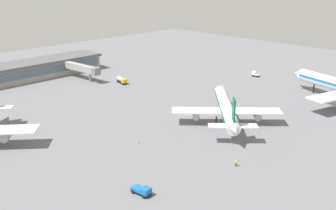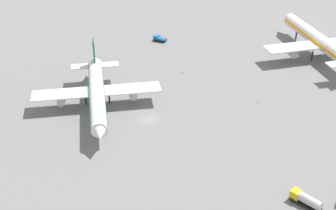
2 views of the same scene
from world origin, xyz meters
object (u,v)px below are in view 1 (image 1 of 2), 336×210
at_px(pushback_tractor, 142,190).
at_px(safety_cone_far_side, 139,142).
at_px(ground_crew_worker, 236,163).
at_px(fuel_truck, 122,80).
at_px(safety_cone_near_gate, 94,115).
at_px(airplane_at_gate, 226,108).
at_px(baggage_tug, 255,74).
at_px(safety_cone_mid_apron, 17,115).

xyz_separation_m(pushback_tractor, safety_cone_far_side, (-16.16, -19.82, -0.67)).
height_order(ground_crew_worker, safety_cone_far_side, ground_crew_worker).
xyz_separation_m(fuel_truck, safety_cone_near_gate, (31.08, 24.41, -1.09)).
xyz_separation_m(airplane_at_gate, safety_cone_near_gate, (26.01, -33.46, -4.32)).
distance_m(airplane_at_gate, baggage_tug, 59.53).
bearing_deg(safety_cone_near_gate, baggage_tug, 173.48).
bearing_deg(airplane_at_gate, safety_cone_far_side, 122.59).
xyz_separation_m(airplane_at_gate, fuel_truck, (-5.07, -57.88, -3.23)).
distance_m(ground_crew_worker, safety_cone_near_gate, 52.91).
bearing_deg(safety_cone_far_side, safety_cone_mid_apron, -72.45).
distance_m(fuel_truck, safety_cone_near_gate, 39.53).
relative_size(baggage_tug, ground_crew_worker, 2.14).
distance_m(safety_cone_near_gate, safety_cone_mid_apron, 25.02).
relative_size(ground_crew_worker, safety_cone_near_gate, 2.78).
xyz_separation_m(fuel_truck, ground_crew_worker, (26.51, 77.12, -0.54)).
bearing_deg(ground_crew_worker, baggage_tug, -150.89).
relative_size(safety_cone_near_gate, safety_cone_mid_apron, 1.00).
height_order(baggage_tug, safety_cone_near_gate, baggage_tug).
bearing_deg(safety_cone_mid_apron, ground_crew_worker, 107.28).
bearing_deg(pushback_tractor, safety_cone_mid_apron, 171.10).
bearing_deg(fuel_truck, baggage_tug, 67.12).
xyz_separation_m(baggage_tug, safety_cone_far_side, (83.69, 17.05, -0.86)).
height_order(pushback_tractor, safety_cone_far_side, pushback_tractor).
bearing_deg(fuel_truck, ground_crew_worker, -7.51).
xyz_separation_m(fuel_truck, safety_cone_mid_apron, (48.50, 6.46, -1.09)).
height_order(fuel_truck, safety_cone_mid_apron, fuel_truck).
distance_m(pushback_tractor, safety_cone_near_gate, 50.06).
bearing_deg(safety_cone_far_side, safety_cone_near_gate, -97.50).
height_order(safety_cone_near_gate, safety_cone_far_side, same).
xyz_separation_m(safety_cone_near_gate, safety_cone_far_side, (3.45, 26.22, 0.00)).
bearing_deg(airplane_at_gate, pushback_tractor, 151.81).
height_order(airplane_at_gate, baggage_tug, airplane_at_gate).
bearing_deg(safety_cone_near_gate, airplane_at_gate, 127.85).
distance_m(ground_crew_worker, safety_cone_far_side, 27.67).
relative_size(ground_crew_worker, safety_cone_far_side, 2.78).
relative_size(fuel_truck, safety_cone_near_gate, 10.92).
height_order(fuel_truck, safety_cone_far_side, fuel_truck).
distance_m(ground_crew_worker, safety_cone_mid_apron, 74.00).
relative_size(pushback_tractor, ground_crew_worker, 2.75).
xyz_separation_m(ground_crew_worker, safety_cone_far_side, (8.02, -26.48, -0.55)).
distance_m(airplane_at_gate, safety_cone_mid_apron, 67.44).
distance_m(safety_cone_near_gate, safety_cone_far_side, 26.45).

